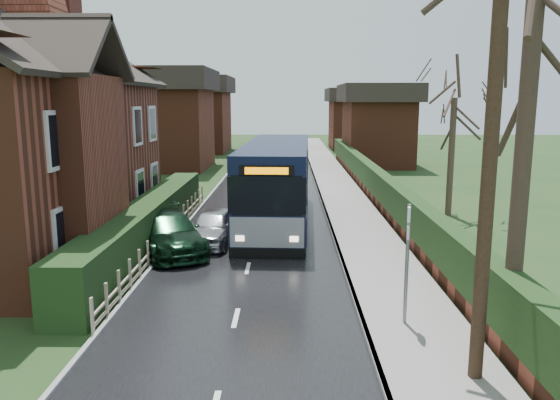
{
  "coord_description": "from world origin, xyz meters",
  "views": [
    {
      "loc": [
        1.26,
        -14.56,
        5.27
      ],
      "look_at": [
        0.99,
        4.29,
        1.8
      ],
      "focal_mm": 35.0,
      "sensor_mm": 36.0,
      "label": 1
    }
  ],
  "objects_px": {
    "bus": "(277,184)",
    "bus_stop_sign": "(408,248)",
    "car_silver": "(213,227)",
    "car_green": "(169,232)",
    "telegraph_pole": "(488,179)",
    "brick_house": "(6,125)"
  },
  "relations": [
    {
      "from": "telegraph_pole",
      "to": "car_green",
      "type": "bearing_deg",
      "value": 138.19
    },
    {
      "from": "car_green",
      "to": "bus_stop_sign",
      "type": "bearing_deg",
      "value": -66.86
    },
    {
      "from": "brick_house",
      "to": "telegraph_pole",
      "type": "distance_m",
      "value": 16.7
    },
    {
      "from": "bus",
      "to": "car_green",
      "type": "distance_m",
      "value": 6.05
    },
    {
      "from": "car_green",
      "to": "bus",
      "type": "bearing_deg",
      "value": 28.05
    },
    {
      "from": "brick_house",
      "to": "bus_stop_sign",
      "type": "xyz_separation_m",
      "value": [
        12.73,
        -7.27,
        -2.43
      ]
    },
    {
      "from": "telegraph_pole",
      "to": "bus_stop_sign",
      "type": "bearing_deg",
      "value": 115.32
    },
    {
      "from": "brick_house",
      "to": "bus",
      "type": "bearing_deg",
      "value": 22.25
    },
    {
      "from": "telegraph_pole",
      "to": "brick_house",
      "type": "bearing_deg",
      "value": 151.8
    },
    {
      "from": "car_silver",
      "to": "telegraph_pole",
      "type": "bearing_deg",
      "value": -51.81
    },
    {
      "from": "brick_house",
      "to": "bus_stop_sign",
      "type": "bearing_deg",
      "value": -29.71
    },
    {
      "from": "bus",
      "to": "bus_stop_sign",
      "type": "bearing_deg",
      "value": -71.69
    },
    {
      "from": "bus",
      "to": "car_silver",
      "type": "bearing_deg",
      "value": -120.39
    },
    {
      "from": "brick_house",
      "to": "telegraph_pole",
      "type": "height_order",
      "value": "brick_house"
    },
    {
      "from": "bus",
      "to": "bus_stop_sign",
      "type": "distance_m",
      "value": 11.62
    },
    {
      "from": "bus",
      "to": "bus_stop_sign",
      "type": "xyz_separation_m",
      "value": [
        3.2,
        -11.17,
        0.23
      ]
    },
    {
      "from": "car_green",
      "to": "brick_house",
      "type": "bearing_deg",
      "value": 148.81
    },
    {
      "from": "car_silver",
      "to": "car_green",
      "type": "bearing_deg",
      "value": -135.74
    },
    {
      "from": "telegraph_pole",
      "to": "bus",
      "type": "bearing_deg",
      "value": 113.95
    },
    {
      "from": "bus",
      "to": "telegraph_pole",
      "type": "xyz_separation_m",
      "value": [
        4.0,
        -13.68,
        2.17
      ]
    },
    {
      "from": "bus",
      "to": "bus_stop_sign",
      "type": "height_order",
      "value": "bus"
    },
    {
      "from": "bus_stop_sign",
      "to": "telegraph_pole",
      "type": "relative_size",
      "value": 0.38
    }
  ]
}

